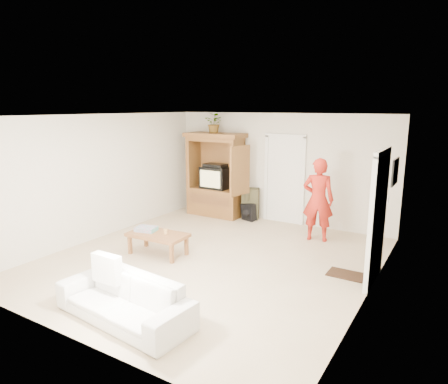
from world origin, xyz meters
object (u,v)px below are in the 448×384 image
Objects in this scene: man at (318,200)px; sofa at (124,299)px; coffee_table at (158,236)px; armoire at (216,180)px.

man reaches higher than sofa.
man is at bearing 43.71° from coffee_table.
armoire is at bearing 114.54° from sofa.
armoire is 3.06m from coffee_table.
sofa is (-1.11, -4.43, -0.58)m from man.
armoire reaches higher than sofa.
coffee_table is at bearing 34.64° from man.
sofa is 1.72× the size of coffee_table.
armoire reaches higher than man.
sofa reaches higher than coffee_table.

